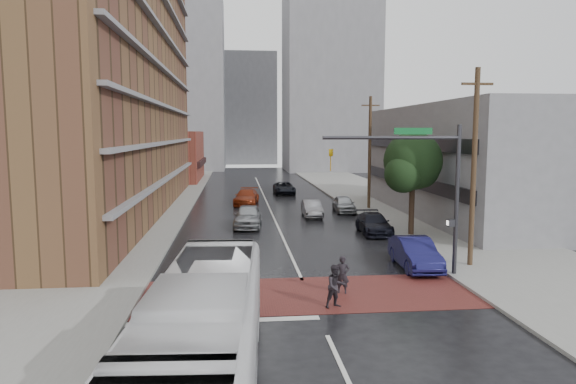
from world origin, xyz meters
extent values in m
plane|color=black|center=(0.00, 0.00, 0.00)|extent=(160.00, 160.00, 0.00)
cube|color=maroon|center=(0.00, 0.50, 0.01)|extent=(14.00, 5.00, 0.02)
cube|color=gray|center=(-11.50, 25.00, 0.07)|extent=(9.00, 90.00, 0.15)
cube|color=gray|center=(11.50, 25.00, 0.07)|extent=(9.00, 90.00, 0.15)
cube|color=brown|center=(-14.00, 24.00, 14.00)|extent=(10.00, 44.00, 28.00)
cube|color=brown|center=(-12.00, 54.00, 3.50)|extent=(8.00, 16.00, 7.00)
cube|color=gray|center=(16.50, 20.00, 4.50)|extent=(11.00, 26.00, 9.00)
cube|color=gray|center=(-14.00, 78.00, 16.00)|extent=(18.00, 16.00, 32.00)
cube|color=gray|center=(14.00, 72.00, 18.00)|extent=(16.00, 14.00, 36.00)
cube|color=gray|center=(0.00, 95.00, 12.00)|extent=(12.00, 10.00, 24.00)
cylinder|color=#332319|center=(8.50, 12.00, 2.00)|extent=(0.36, 0.36, 4.00)
sphere|color=black|center=(8.50, 12.00, 5.00)|extent=(3.80, 3.80, 3.80)
sphere|color=black|center=(7.60, 11.20, 4.20)|extent=(2.40, 2.40, 2.40)
sphere|color=black|center=(9.30, 12.80, 4.40)|extent=(2.60, 2.60, 2.60)
cylinder|color=#2D2D33|center=(7.30, 2.50, 3.60)|extent=(0.20, 0.20, 7.20)
cylinder|color=#2D2D33|center=(4.10, 2.50, 6.60)|extent=(6.40, 0.16, 0.16)
imported|color=gold|center=(1.30, 2.50, 5.60)|extent=(0.20, 0.16, 1.00)
cube|color=#0C5926|center=(5.10, 2.50, 6.90)|extent=(1.80, 0.05, 0.30)
cube|color=#2D2D33|center=(7.05, 2.50, 2.60)|extent=(0.30, 0.30, 0.35)
cylinder|color=#473321|center=(8.80, 4.00, 5.00)|extent=(0.26, 0.26, 10.00)
cube|color=#473321|center=(8.80, 4.00, 9.20)|extent=(1.60, 0.12, 0.12)
cylinder|color=#473321|center=(8.80, 24.00, 5.00)|extent=(0.26, 0.26, 10.00)
cube|color=#473321|center=(8.80, 24.00, 9.20)|extent=(1.60, 0.12, 0.12)
imported|color=silver|center=(-3.88, -7.51, 1.60)|extent=(3.41, 11.64, 3.20)
imported|color=black|center=(1.46, 0.48, 0.81)|extent=(0.67, 0.53, 1.61)
imported|color=black|center=(0.82, -1.24, 0.86)|extent=(1.00, 0.89, 1.71)
imported|color=#989C9F|center=(-2.18, 16.35, 0.81)|extent=(2.34, 4.90, 1.61)
imported|color=#939399|center=(3.13, 20.50, 0.67)|extent=(1.49, 4.09, 1.34)
imported|color=maroon|center=(-2.02, 28.16, 0.74)|extent=(2.76, 5.31, 1.47)
imported|color=black|center=(2.36, 36.28, 0.67)|extent=(2.26, 4.87, 1.35)
imported|color=#151549|center=(5.96, 4.16, 0.77)|extent=(1.82, 4.74, 1.54)
imported|color=black|center=(6.30, 13.20, 0.68)|extent=(2.09, 4.77, 1.36)
imported|color=#A9ADB1|center=(6.25, 22.71, 0.70)|extent=(1.82, 4.19, 1.40)
camera|label=1|loc=(-3.02, -20.43, 6.83)|focal=32.00mm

